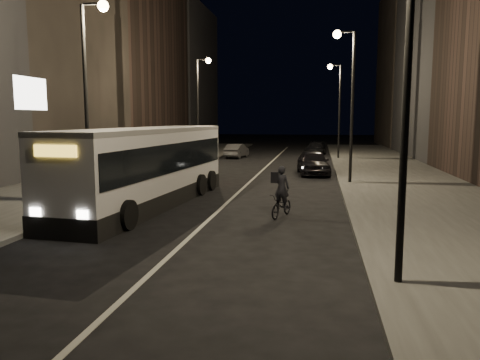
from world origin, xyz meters
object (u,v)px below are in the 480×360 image
at_px(car_near, 313,162).
at_px(car_far, 316,149).
at_px(streetlight_right_near, 396,32).
at_px(streetlight_left_far, 201,96).
at_px(streetlight_left_near, 91,75).
at_px(cyclist_on_bicycle, 282,200).
at_px(city_bus, 147,164).
at_px(streetlight_right_mid, 348,86).
at_px(car_mid, 237,151).
at_px(streetlight_right_far, 337,98).

bearing_deg(car_near, car_far, 82.39).
bearing_deg(streetlight_right_near, streetlight_left_far, 112.30).
distance_m(streetlight_left_near, cyclist_on_bicycle, 9.26).
relative_size(city_bus, cyclist_on_bicycle, 6.30).
relative_size(streetlight_left_near, car_near, 1.76).
relative_size(streetlight_right_mid, car_near, 1.76).
bearing_deg(cyclist_on_bicycle, streetlight_right_near, -49.34).
bearing_deg(streetlight_right_mid, car_far, 94.79).
relative_size(cyclist_on_bicycle, car_mid, 0.50).
distance_m(city_bus, car_mid, 24.05).
relative_size(streetlight_right_near, car_far, 1.82).
relative_size(streetlight_right_far, cyclist_on_bicycle, 4.20).
bearing_deg(streetlight_left_far, streetlight_left_near, -90.00).
relative_size(streetlight_right_near, car_mid, 2.08).
bearing_deg(cyclist_on_bicycle, streetlight_right_far, 102.39).
bearing_deg(city_bus, streetlight_right_mid, 46.78).
distance_m(streetlight_right_far, streetlight_left_far, 12.24).
xyz_separation_m(streetlight_right_near, streetlight_right_mid, (0.00, 16.00, 0.00)).
relative_size(car_near, car_mid, 1.18).
distance_m(cyclist_on_bicycle, car_far, 29.80).
relative_size(streetlight_right_near, city_bus, 0.67).
distance_m(streetlight_right_near, city_bus, 12.48).
distance_m(streetlight_right_near, cyclist_on_bicycle, 8.80).
xyz_separation_m(streetlight_right_near, streetlight_left_near, (-10.66, 8.00, 0.00)).
height_order(streetlight_right_near, car_mid, streetlight_right_near).
xyz_separation_m(city_bus, car_mid, (-0.42, 24.02, -1.12)).
xyz_separation_m(streetlight_right_mid, city_bus, (-8.51, -7.62, -3.60)).
height_order(streetlight_right_near, streetlight_left_far, same).
distance_m(streetlight_right_far, car_far, 6.85).
height_order(cyclist_on_bicycle, car_far, cyclist_on_bicycle).
relative_size(car_near, car_far, 1.04).
height_order(streetlight_right_near, cyclist_on_bicycle, streetlight_right_near).
relative_size(cyclist_on_bicycle, car_near, 0.42).
relative_size(streetlight_right_mid, car_mid, 2.08).
bearing_deg(cyclist_on_bicycle, streetlight_left_near, -169.34).
distance_m(streetlight_right_far, car_mid, 10.11).
bearing_deg(streetlight_left_near, car_far, 72.69).
bearing_deg(city_bus, streetlight_left_near, -164.95).
xyz_separation_m(streetlight_right_far, car_mid, (-8.93, 0.41, -4.72)).
height_order(streetlight_right_near, streetlight_right_mid, same).
xyz_separation_m(streetlight_right_near, city_bus, (-8.51, 8.38, -3.60)).
relative_size(streetlight_left_far, city_bus, 0.67).
xyz_separation_m(streetlight_left_far, city_bus, (2.15, -17.62, -3.60)).
distance_m(streetlight_left_far, car_mid, 8.14).
height_order(city_bus, car_far, city_bus).
xyz_separation_m(streetlight_right_near, cyclist_on_bicycle, (-2.78, 6.89, -4.72)).
xyz_separation_m(car_near, car_mid, (-7.13, 11.98, -0.14)).
bearing_deg(streetlight_right_mid, streetlight_right_far, 90.00).
bearing_deg(streetlight_left_near, streetlight_right_near, -36.88).
bearing_deg(car_far, streetlight_right_far, -62.90).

